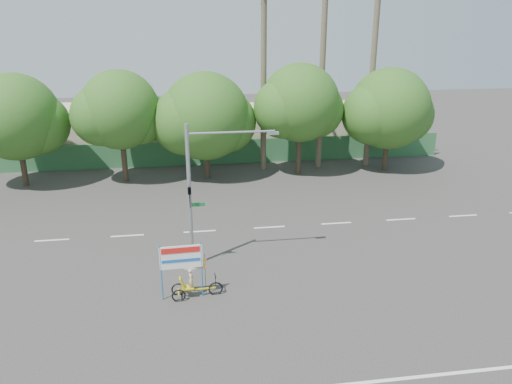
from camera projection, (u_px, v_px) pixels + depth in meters
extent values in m
plane|color=#33302D|center=(255.00, 305.00, 21.00)|extent=(120.00, 120.00, 0.00)
cube|color=#336B3D|center=(217.00, 152.00, 40.72)|extent=(38.00, 0.08, 2.00)
cube|color=beige|center=(98.00, 132.00, 43.20)|extent=(12.00, 8.00, 4.00)
cube|color=beige|center=(300.00, 128.00, 45.76)|extent=(14.00, 8.00, 3.60)
cylinder|color=#473828|center=(23.00, 162.00, 35.27)|extent=(0.40, 0.40, 3.52)
sphere|color=#1F5318|center=(15.00, 117.00, 34.20)|extent=(6.00, 6.00, 6.00)
sphere|color=#1F5318|center=(38.00, 124.00, 34.85)|extent=(4.32, 4.32, 4.32)
cylinder|color=#473828|center=(124.00, 157.00, 36.20)|extent=(0.40, 0.40, 3.74)
sphere|color=#1F5318|center=(120.00, 110.00, 35.06)|extent=(5.60, 5.60, 5.60)
sphere|color=#1F5318|center=(139.00, 117.00, 35.72)|extent=(4.03, 4.03, 4.03)
sphere|color=#1F5318|center=(101.00, 116.00, 34.77)|extent=(4.26, 4.26, 4.26)
cylinder|color=#473828|center=(207.00, 156.00, 37.10)|extent=(0.40, 0.40, 3.30)
sphere|color=#1F5318|center=(205.00, 116.00, 36.10)|extent=(6.40, 6.40, 6.40)
sphere|color=#1F5318|center=(225.00, 122.00, 36.76)|extent=(4.61, 4.61, 4.61)
sphere|color=#1F5318|center=(186.00, 122.00, 35.77)|extent=(4.86, 4.86, 4.86)
cylinder|color=#473828|center=(299.00, 149.00, 37.97)|extent=(0.40, 0.40, 3.87)
sphere|color=#1F5318|center=(300.00, 103.00, 36.80)|extent=(5.80, 5.80, 5.80)
sphere|color=#1F5318|center=(316.00, 110.00, 37.47)|extent=(4.18, 4.18, 4.18)
sphere|color=#1F5318|center=(283.00, 109.00, 36.50)|extent=(4.41, 4.41, 4.41)
cylinder|color=#473828|center=(386.00, 148.00, 39.02)|extent=(0.40, 0.40, 3.43)
sphere|color=#1F5318|center=(389.00, 109.00, 37.98)|extent=(6.20, 6.20, 6.20)
sphere|color=#1F5318|center=(404.00, 115.00, 38.63)|extent=(4.46, 4.46, 4.46)
sphere|color=#1F5318|center=(373.00, 114.00, 37.65)|extent=(4.71, 4.71, 4.71)
cylinder|color=#70604C|center=(323.00, 58.00, 37.46)|extent=(0.44, 0.44, 17.00)
cylinder|color=#70604C|center=(372.00, 71.00, 38.35)|extent=(0.44, 0.44, 15.00)
cylinder|color=#70604C|center=(264.00, 80.00, 37.34)|extent=(0.44, 0.44, 14.00)
cylinder|color=gray|center=(193.00, 264.00, 24.37)|extent=(1.10, 1.10, 0.10)
cylinder|color=gray|center=(190.00, 198.00, 23.22)|extent=(0.18, 0.18, 7.00)
cylinder|color=gray|center=(231.00, 132.00, 22.48)|extent=(4.00, 0.10, 0.10)
cube|color=gray|center=(273.00, 133.00, 22.78)|extent=(0.55, 0.20, 0.12)
imported|color=black|center=(190.00, 198.00, 22.98)|extent=(0.16, 0.20, 1.00)
cube|color=#14662D|center=(198.00, 205.00, 23.39)|extent=(0.70, 0.04, 0.18)
torus|color=black|center=(216.00, 289.00, 21.73)|extent=(0.64, 0.10, 0.64)
torus|color=black|center=(178.00, 289.00, 21.70)|extent=(0.60, 0.09, 0.60)
torus|color=black|center=(179.00, 296.00, 21.21)|extent=(0.60, 0.09, 0.60)
cube|color=gold|center=(197.00, 289.00, 21.57)|extent=(1.61, 0.12, 0.06)
cube|color=gold|center=(178.00, 292.00, 21.45)|extent=(0.08, 0.57, 0.05)
cube|color=gold|center=(188.00, 287.00, 21.46)|extent=(0.49, 0.42, 0.06)
cube|color=gold|center=(182.00, 282.00, 21.33)|extent=(0.23, 0.41, 0.51)
cylinder|color=black|center=(215.00, 281.00, 21.60)|extent=(0.03, 0.03, 0.52)
cube|color=black|center=(215.00, 276.00, 21.52)|extent=(0.05, 0.43, 0.04)
imported|color=#CCB284|center=(191.00, 280.00, 21.36)|extent=(0.26, 0.38, 1.02)
cylinder|color=blue|center=(161.00, 273.00, 21.00)|extent=(0.06, 0.06, 2.56)
cylinder|color=blue|center=(202.00, 269.00, 21.30)|extent=(0.06, 0.06, 2.56)
cube|color=white|center=(181.00, 257.00, 20.93)|extent=(1.80, 0.12, 1.04)
cube|color=red|center=(181.00, 250.00, 20.79)|extent=(1.61, 0.08, 0.25)
cube|color=blue|center=(181.00, 261.00, 20.95)|extent=(1.61, 0.08, 0.13)
cylinder|color=black|center=(205.00, 275.00, 21.42)|extent=(0.02, 0.02, 1.99)
cube|color=red|center=(197.00, 263.00, 21.15)|extent=(0.84, 0.05, 0.62)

